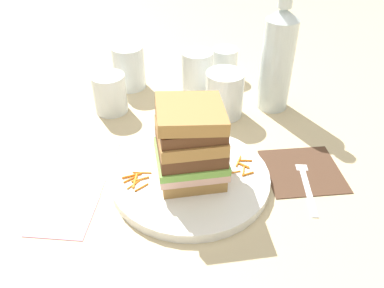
# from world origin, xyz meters

# --- Properties ---
(ground_plane) EXTENTS (3.00, 3.00, 0.00)m
(ground_plane) POSITION_xyz_m (0.00, 0.00, 0.00)
(ground_plane) COLOR #C6B289
(main_plate) EXTENTS (0.26, 0.26, 0.02)m
(main_plate) POSITION_xyz_m (0.00, 0.00, 0.01)
(main_plate) COLOR white
(main_plate) RESTS_ON ground_plane
(sandwich) EXTENTS (0.12, 0.12, 0.14)m
(sandwich) POSITION_xyz_m (0.00, 0.00, 0.08)
(sandwich) COLOR #A87A42
(sandwich) RESTS_ON main_plate
(carrot_shred_0) EXTENTS (0.03, 0.01, 0.00)m
(carrot_shred_0) POSITION_xyz_m (-0.10, 0.00, 0.02)
(carrot_shred_0) COLOR orange
(carrot_shred_0) RESTS_ON main_plate
(carrot_shred_1) EXTENTS (0.03, 0.01, 0.00)m
(carrot_shred_1) POSITION_xyz_m (-0.08, -0.01, 0.02)
(carrot_shred_1) COLOR orange
(carrot_shred_1) RESTS_ON main_plate
(carrot_shred_2) EXTENTS (0.01, 0.03, 0.00)m
(carrot_shred_2) POSITION_xyz_m (-0.09, -0.01, 0.02)
(carrot_shred_2) COLOR orange
(carrot_shred_2) RESTS_ON main_plate
(carrot_shred_3) EXTENTS (0.02, 0.02, 0.00)m
(carrot_shred_3) POSITION_xyz_m (-0.09, -0.02, 0.02)
(carrot_shred_3) COLOR orange
(carrot_shred_3) RESTS_ON main_plate
(carrot_shred_4) EXTENTS (0.02, 0.02, 0.00)m
(carrot_shred_4) POSITION_xyz_m (-0.10, -0.01, 0.02)
(carrot_shred_4) COLOR orange
(carrot_shred_4) RESTS_ON main_plate
(carrot_shred_5) EXTENTS (0.02, 0.02, 0.00)m
(carrot_shred_5) POSITION_xyz_m (-0.08, -0.03, 0.02)
(carrot_shred_5) COLOR orange
(carrot_shred_5) RESTS_ON main_plate
(carrot_shred_6) EXTENTS (0.03, 0.01, 0.00)m
(carrot_shred_6) POSITION_xyz_m (-0.08, 0.01, 0.02)
(carrot_shred_6) COLOR orange
(carrot_shred_6) RESTS_ON main_plate
(carrot_shred_7) EXTENTS (0.01, 0.03, 0.00)m
(carrot_shred_7) POSITION_xyz_m (0.08, 0.03, 0.02)
(carrot_shred_7) COLOR orange
(carrot_shred_7) RESTS_ON main_plate
(carrot_shred_8) EXTENTS (0.01, 0.02, 0.00)m
(carrot_shred_8) POSITION_xyz_m (0.09, 0.01, 0.02)
(carrot_shred_8) COLOR orange
(carrot_shred_8) RESTS_ON main_plate
(carrot_shred_9) EXTENTS (0.02, 0.01, 0.00)m
(carrot_shred_9) POSITION_xyz_m (0.10, 0.03, 0.02)
(carrot_shred_9) COLOR orange
(carrot_shred_9) RESTS_ON main_plate
(carrot_shred_10) EXTENTS (0.02, 0.01, 0.00)m
(carrot_shred_10) POSITION_xyz_m (0.07, 0.00, 0.02)
(carrot_shred_10) COLOR orange
(carrot_shred_10) RESTS_ON main_plate
(carrot_shred_11) EXTENTS (0.02, 0.02, 0.00)m
(carrot_shred_11) POSITION_xyz_m (0.09, 0.02, 0.02)
(carrot_shred_11) COLOR orange
(carrot_shred_11) RESTS_ON main_plate
(carrot_shred_12) EXTENTS (0.02, 0.01, 0.00)m
(carrot_shred_12) POSITION_xyz_m (0.10, -0.01, 0.02)
(carrot_shred_12) COLOR orange
(carrot_shred_12) RESTS_ON main_plate
(napkin_dark) EXTENTS (0.14, 0.13, 0.00)m
(napkin_dark) POSITION_xyz_m (0.20, 0.02, 0.00)
(napkin_dark) COLOR #4C3323
(napkin_dark) RESTS_ON ground_plane
(fork) EXTENTS (0.03, 0.17, 0.00)m
(fork) POSITION_xyz_m (0.19, -0.00, 0.00)
(fork) COLOR silver
(fork) RESTS_ON napkin_dark
(knife) EXTENTS (0.04, 0.20, 0.00)m
(knife) POSITION_xyz_m (-0.15, 0.01, 0.00)
(knife) COLOR silver
(knife) RESTS_ON ground_plane
(juice_glass) EXTENTS (0.08, 0.08, 0.10)m
(juice_glass) POSITION_xyz_m (0.08, 0.21, 0.04)
(juice_glass) COLOR white
(juice_glass) RESTS_ON ground_plane
(water_bottle) EXTENTS (0.07, 0.07, 0.25)m
(water_bottle) POSITION_xyz_m (0.19, 0.24, 0.11)
(water_bottle) COLOR silver
(water_bottle) RESTS_ON ground_plane
(empty_tumbler_0) EXTENTS (0.06, 0.06, 0.07)m
(empty_tumbler_0) POSITION_xyz_m (0.10, 0.38, 0.04)
(empty_tumbler_0) COLOR silver
(empty_tumbler_0) RESTS_ON ground_plane
(empty_tumbler_1) EXTENTS (0.07, 0.07, 0.09)m
(empty_tumbler_1) POSITION_xyz_m (0.03, 0.32, 0.05)
(empty_tumbler_1) COLOR silver
(empty_tumbler_1) RESTS_ON ground_plane
(empty_tumbler_2) EXTENTS (0.07, 0.07, 0.10)m
(empty_tumbler_2) POSITION_xyz_m (-0.12, 0.34, 0.05)
(empty_tumbler_2) COLOR silver
(empty_tumbler_2) RESTS_ON ground_plane
(empty_tumbler_3) EXTENTS (0.07, 0.07, 0.08)m
(empty_tumbler_3) POSITION_xyz_m (-0.16, 0.24, 0.04)
(empty_tumbler_3) COLOR silver
(empty_tumbler_3) RESTS_ON ground_plane
(napkin_pink) EXTENTS (0.10, 0.11, 0.00)m
(napkin_pink) POSITION_xyz_m (-0.20, -0.07, 0.00)
(napkin_pink) COLOR pink
(napkin_pink) RESTS_ON ground_plane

